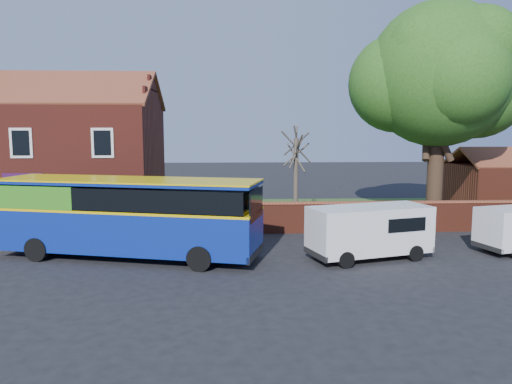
{
  "coord_description": "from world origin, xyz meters",
  "views": [
    {
      "loc": [
        3.43,
        -17.97,
        5.34
      ],
      "look_at": [
        4.59,
        5.0,
        2.38
      ],
      "focal_mm": 35.0,
      "sensor_mm": 36.0,
      "label": 1
    }
  ],
  "objects": [
    {
      "name": "grass_strip",
      "position": [
        13.0,
        13.0,
        0.02
      ],
      "size": [
        26.0,
        12.0,
        0.04
      ],
      "primitive_type": "cube",
      "color": "#426B28",
      "rests_on": "ground"
    },
    {
      "name": "van_near",
      "position": [
        9.09,
        1.78,
        1.22
      ],
      "size": [
        5.3,
        3.28,
        2.17
      ],
      "rotation": [
        0.0,
        0.0,
        0.28
      ],
      "color": "white",
      "rests_on": "ground"
    },
    {
      "name": "large_tree",
      "position": [
        15.03,
        9.71,
        8.01
      ],
      "size": [
        10.03,
        7.94,
        12.23
      ],
      "color": "black",
      "rests_on": "ground"
    },
    {
      "name": "shop_building",
      "position": [
        -7.02,
        11.5,
        3.41
      ],
      "size": [
        12.3,
        8.13,
        10.5
      ],
      "color": "maroon",
      "rests_on": "ground"
    },
    {
      "name": "pavement",
      "position": [
        -7.0,
        5.75,
        0.06
      ],
      "size": [
        18.0,
        3.5,
        0.12
      ],
      "primitive_type": "cube",
      "color": "gray",
      "rests_on": "ground"
    },
    {
      "name": "bus",
      "position": [
        -1.12,
        2.51,
        1.86
      ],
      "size": [
        11.12,
        5.37,
        3.28
      ],
      "rotation": [
        0.0,
        0.0,
        -0.26
      ],
      "color": "navy",
      "rests_on": "ground"
    },
    {
      "name": "boundary_wall",
      "position": [
        13.0,
        7.0,
        0.81
      ],
      "size": [
        22.0,
        0.38,
        1.6
      ],
      "color": "maroon",
      "rests_on": "ground"
    },
    {
      "name": "bare_tree",
      "position": [
        7.16,
        10.47,
        2.67
      ],
      "size": [
        1.95,
        2.33,
        5.21
      ],
      "color": "#4C4238",
      "rests_on": "ground"
    },
    {
      "name": "ground",
      "position": [
        0.0,
        0.0,
        0.0
      ],
      "size": [
        120.0,
        120.0,
        0.0
      ],
      "primitive_type": "plane",
      "color": "black",
      "rests_on": "ground"
    }
  ]
}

